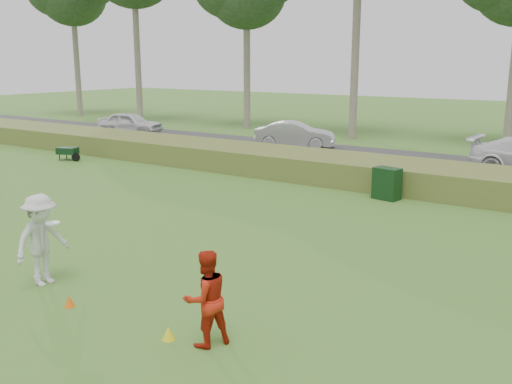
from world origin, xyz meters
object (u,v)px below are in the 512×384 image
Objects in this scene: car_mid at (295,135)px; utility_cabinet at (387,184)px; player_white at (42,240)px; cone_yellow at (169,333)px; player_red at (206,298)px; cone_orange at (69,301)px; car_left at (130,123)px.

utility_cabinet is at bearing -155.80° from car_mid.
utility_cabinet is 10.94m from car_mid.
player_white is 3.78m from cone_yellow.
player_red is 20.55m from car_mid.
player_red is 1.52× the size of utility_cabinet.
utility_cabinet is at bearing 80.75° from cone_orange.
player_white reaches higher than player_red.
player_red is 0.93m from cone_yellow.
player_red reaches higher than cone_orange.
car_left is at bearing -106.97° from player_red.
player_white is at bearing 174.03° from cone_yellow.
utility_cabinet is (-0.57, 11.04, 0.40)m from cone_yellow.
cone_yellow is 0.06× the size of car_left.
player_red is 10.88m from utility_cabinet.
utility_cabinet is (-1.18, 10.82, -0.27)m from player_red.
player_red is 7.35× the size of cone_orange.
player_white is at bearing 173.05° from car_mid.
utility_cabinet reaches higher than cone_orange.
cone_orange is (1.30, -0.44, -0.82)m from player_white.
car_left is at bearing 73.19° from car_mid.
cone_yellow is 0.06× the size of car_mid.
player_white is 18.91m from car_mid.
car_mid is (-8.38, 18.70, 0.60)m from cone_yellow.
player_white is at bearing 161.23° from cone_orange.
player_red is 0.39× the size of car_mid.
utility_cabinet is 0.27× the size of car_left.
player_red is 0.40× the size of car_left.
player_white is 0.46× the size of car_mid.
player_red is at bearing -72.07° from utility_cabinet.
car_left is (-19.16, 17.84, 0.60)m from cone_yellow.
cone_yellow is at bearing -98.03° from player_white.
cone_yellow is at bearing -150.36° from car_left.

